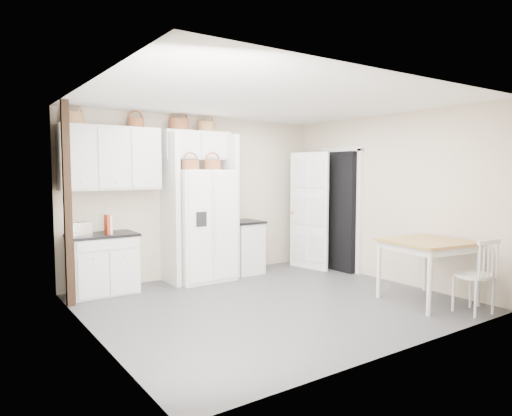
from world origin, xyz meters
TOP-DOWN VIEW (x-y plane):
  - floor at (0.00, 0.00)m, footprint 4.50×4.50m
  - ceiling at (0.00, 0.00)m, footprint 4.50×4.50m
  - wall_back at (0.00, 2.00)m, footprint 4.50×0.00m
  - wall_left at (-2.25, 0.00)m, footprint 0.00×4.00m
  - wall_right at (2.25, 0.00)m, footprint 0.00×4.00m
  - refrigerator at (-0.15, 1.65)m, footprint 0.90×0.72m
  - base_cab_left at (-1.68, 1.70)m, footprint 0.88×0.55m
  - base_cab_right at (0.68, 1.70)m, footprint 0.48×0.58m
  - dining_table at (1.70, -1.13)m, footprint 1.11×1.11m
  - windsor_chair at (1.75, -1.74)m, footprint 0.50×0.46m
  - counter_left at (-1.68, 1.70)m, footprint 0.91×0.59m
  - counter_right at (0.68, 1.70)m, footprint 0.52×0.62m
  - toaster at (-1.97, 1.68)m, footprint 0.27×0.16m
  - cookbook_red at (-1.63, 1.62)m, footprint 0.04×0.18m
  - cookbook_cream at (-1.58, 1.62)m, footprint 0.07×0.16m
  - basket_upper_a at (-2.00, 1.83)m, footprint 0.29×0.29m
  - basket_upper_c at (-1.12, 1.83)m, footprint 0.24×0.24m
  - basket_bridge_a at (-0.43, 1.83)m, footprint 0.31×0.31m
  - basket_bridge_b at (0.04, 1.83)m, footprint 0.29×0.29m
  - basket_fridge_a at (-0.38, 1.55)m, footprint 0.27×0.27m
  - basket_fridge_b at (-0.00, 1.55)m, footprint 0.27×0.27m
  - upper_cabinet at (-1.50, 1.83)m, footprint 1.40×0.34m
  - bridge_cabinet at (-0.15, 1.83)m, footprint 1.12×0.34m
  - fridge_panel_left at (-0.66, 1.70)m, footprint 0.08×0.60m
  - fridge_panel_right at (0.36, 1.70)m, footprint 0.08×0.60m
  - trim_post at (-2.20, 1.35)m, footprint 0.09×0.09m
  - doorway_void at (2.16, 1.00)m, footprint 0.18×0.85m
  - door_slab at (1.80, 1.33)m, footprint 0.21×0.79m

SIDE VIEW (x-z plane):
  - floor at x=0.00m, z-range 0.00..0.00m
  - base_cab_left at x=-1.68m, z-range 0.00..0.81m
  - dining_table at x=1.70m, z-range 0.00..0.82m
  - base_cab_right at x=0.68m, z-range 0.00..0.85m
  - windsor_chair at x=1.75m, z-range 0.00..0.93m
  - counter_left at x=-1.68m, z-range 0.81..0.85m
  - counter_right at x=0.68m, z-range 0.85..0.89m
  - refrigerator at x=-0.15m, z-range 0.00..1.74m
  - toaster at x=-1.97m, z-range 0.85..1.03m
  - cookbook_cream at x=-1.58m, z-range 0.85..1.09m
  - cookbook_red at x=-1.63m, z-range 0.85..1.11m
  - doorway_void at x=2.16m, z-range 0.00..2.05m
  - door_slab at x=1.80m, z-range 0.00..2.05m
  - fridge_panel_left at x=-0.66m, z-range 0.00..2.30m
  - fridge_panel_right at x=0.36m, z-range 0.00..2.30m
  - wall_back at x=0.00m, z-range -0.95..3.55m
  - wall_left at x=-2.25m, z-range -0.70..3.30m
  - wall_right at x=2.25m, z-range -0.70..3.30m
  - trim_post at x=-2.20m, z-range 0.00..2.60m
  - basket_fridge_a at x=-0.38m, z-range 1.74..1.88m
  - basket_fridge_b at x=0.00m, z-range 1.74..1.89m
  - upper_cabinet at x=-1.50m, z-range 1.45..2.35m
  - bridge_cabinet at x=-0.15m, z-range 1.90..2.35m
  - basket_upper_c at x=-1.12m, z-range 2.35..2.49m
  - basket_bridge_b at x=0.04m, z-range 2.35..2.51m
  - basket_upper_a at x=-2.00m, z-range 2.35..2.51m
  - basket_bridge_a at x=-0.43m, z-range 2.35..2.53m
  - ceiling at x=0.00m, z-range 2.60..2.60m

